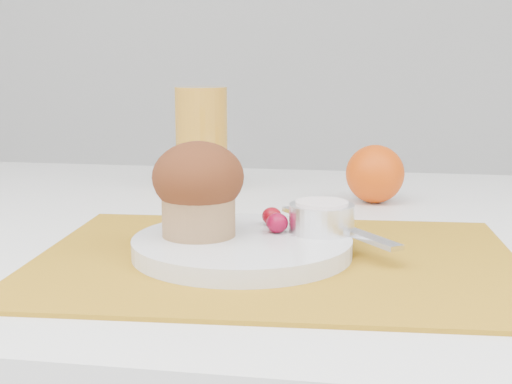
% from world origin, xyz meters
% --- Properties ---
extents(placemat, '(0.47, 0.36, 0.00)m').
position_xyz_m(placemat, '(-0.01, -0.10, 0.75)').
color(placemat, '#B07A18').
rests_on(placemat, table).
extents(plate, '(0.22, 0.22, 0.02)m').
position_xyz_m(plate, '(-0.05, -0.10, 0.76)').
color(plate, silver).
rests_on(plate, placemat).
extents(ramekin, '(0.07, 0.07, 0.03)m').
position_xyz_m(ramekin, '(0.03, -0.06, 0.78)').
color(ramekin, white).
rests_on(ramekin, plate).
extents(cream, '(0.06, 0.06, 0.01)m').
position_xyz_m(cream, '(0.03, -0.06, 0.80)').
color(cream, white).
rests_on(cream, ramekin).
extents(raspberry_near, '(0.02, 0.02, 0.02)m').
position_xyz_m(raspberry_near, '(-0.03, -0.04, 0.78)').
color(raspberry_near, '#63020A').
rests_on(raspberry_near, plate).
extents(raspberry_far, '(0.02, 0.02, 0.02)m').
position_xyz_m(raspberry_far, '(-0.02, -0.07, 0.78)').
color(raspberry_far, '#5C0218').
rests_on(raspberry_far, plate).
extents(butter_knife, '(0.13, 0.16, 0.00)m').
position_xyz_m(butter_knife, '(0.04, -0.05, 0.77)').
color(butter_knife, silver).
rests_on(butter_knife, plate).
extents(orange, '(0.08, 0.08, 0.08)m').
position_xyz_m(orange, '(0.08, 0.19, 0.79)').
color(orange, '#E14B07').
rests_on(orange, table).
extents(juice_glass, '(0.07, 0.07, 0.15)m').
position_xyz_m(juice_glass, '(-0.17, 0.24, 0.82)').
color(juice_glass, gold).
rests_on(juice_glass, table).
extents(muffin, '(0.09, 0.09, 0.09)m').
position_xyz_m(muffin, '(-0.09, -0.10, 0.82)').
color(muffin, '#A97E52').
rests_on(muffin, plate).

